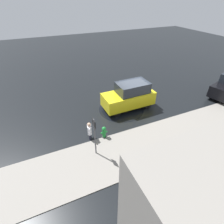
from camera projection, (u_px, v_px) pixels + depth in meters
The scene contains 8 objects.
ground_plane at pixel (133, 105), 14.05m from camera, with size 60.00×60.00×0.00m, color black.
kerb_strip at pixel (166, 138), 10.88m from camera, with size 24.00×3.20×0.04m, color gray.
moving_hatchback at pixel (129, 96), 13.20m from camera, with size 3.92×1.76×2.06m.
fire_hydrant at pixel (104, 132), 10.72m from camera, with size 0.42×0.31×0.80m.
pedestrian at pixel (90, 130), 10.46m from camera, with size 0.33×0.55×1.22m.
metal_railing at pixel (203, 133), 10.16m from camera, with size 9.04×0.04×1.05m.
sign_post at pixel (95, 132), 8.95m from camera, with size 0.07×0.44×2.40m.
puddle_patch at pixel (121, 109), 13.56m from camera, with size 3.47×3.47×0.01m, color black.
Camera 1 is at (6.35, 10.19, 7.51)m, focal length 28.00 mm.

